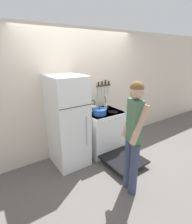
{
  "coord_description": "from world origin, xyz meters",
  "views": [
    {
      "loc": [
        -1.78,
        -3.13,
        2.07
      ],
      "look_at": [
        0.03,
        -0.49,
        0.98
      ],
      "focal_mm": 28.0,
      "sensor_mm": 36.0,
      "label": 1
    }
  ],
  "objects_px": {
    "refrigerator": "(68,122)",
    "stove_range": "(103,132)",
    "tea_kettle": "(93,108)",
    "person": "(134,133)",
    "utensil_jar": "(106,105)",
    "dutch_oven_pot": "(100,112)"
  },
  "relations": [
    {
      "from": "utensil_jar",
      "to": "person",
      "type": "height_order",
      "value": "person"
    },
    {
      "from": "utensil_jar",
      "to": "person",
      "type": "distance_m",
      "value": 1.48
    },
    {
      "from": "refrigerator",
      "to": "tea_kettle",
      "type": "relative_size",
      "value": 7.01
    },
    {
      "from": "refrigerator",
      "to": "tea_kettle",
      "type": "bearing_deg",
      "value": 12.67
    },
    {
      "from": "person",
      "to": "utensil_jar",
      "type": "bearing_deg",
      "value": -5.53
    },
    {
      "from": "refrigerator",
      "to": "stove_range",
      "type": "distance_m",
      "value": 0.91
    },
    {
      "from": "stove_range",
      "to": "utensil_jar",
      "type": "height_order",
      "value": "utensil_jar"
    },
    {
      "from": "stove_range",
      "to": "utensil_jar",
      "type": "relative_size",
      "value": 5.21
    },
    {
      "from": "utensil_jar",
      "to": "refrigerator",
      "type": "bearing_deg",
      "value": -171.31
    },
    {
      "from": "tea_kettle",
      "to": "utensil_jar",
      "type": "relative_size",
      "value": 0.91
    },
    {
      "from": "dutch_oven_pot",
      "to": "tea_kettle",
      "type": "relative_size",
      "value": 1.33
    },
    {
      "from": "person",
      "to": "tea_kettle",
      "type": "bearing_deg",
      "value": 7.92
    },
    {
      "from": "dutch_oven_pot",
      "to": "utensil_jar",
      "type": "height_order",
      "value": "utensil_jar"
    },
    {
      "from": "refrigerator",
      "to": "person",
      "type": "bearing_deg",
      "value": -69.98
    },
    {
      "from": "refrigerator",
      "to": "dutch_oven_pot",
      "type": "xyz_separation_m",
      "value": [
        0.64,
        -0.13,
        0.11
      ]
    },
    {
      "from": "dutch_oven_pot",
      "to": "refrigerator",
      "type": "bearing_deg",
      "value": 168.7
    },
    {
      "from": "refrigerator",
      "to": "tea_kettle",
      "type": "distance_m",
      "value": 0.68
    },
    {
      "from": "refrigerator",
      "to": "stove_range",
      "type": "relative_size",
      "value": 1.22
    },
    {
      "from": "refrigerator",
      "to": "utensil_jar",
      "type": "relative_size",
      "value": 6.35
    },
    {
      "from": "refrigerator",
      "to": "person",
      "type": "xyz_separation_m",
      "value": [
        0.45,
        -1.22,
        0.13
      ]
    },
    {
      "from": "tea_kettle",
      "to": "person",
      "type": "height_order",
      "value": "person"
    },
    {
      "from": "stove_range",
      "to": "utensil_jar",
      "type": "distance_m",
      "value": 0.58
    }
  ]
}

